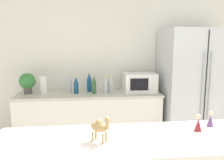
# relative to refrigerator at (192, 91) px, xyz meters

# --- Properties ---
(wall_back) EXTENTS (8.00, 0.06, 2.55)m
(wall_back) POSITION_rel_refrigerator_xyz_m (-1.02, 0.41, 0.36)
(wall_back) COLOR white
(wall_back) RESTS_ON ground_plane
(back_counter) EXTENTS (2.09, 0.63, 0.90)m
(back_counter) POSITION_rel_refrigerator_xyz_m (-1.56, 0.08, -0.46)
(back_counter) COLOR white
(back_counter) RESTS_ON ground_plane
(refrigerator) EXTENTS (0.94, 0.75, 1.83)m
(refrigerator) POSITION_rel_refrigerator_xyz_m (0.00, 0.00, 0.00)
(refrigerator) COLOR silver
(refrigerator) RESTS_ON ground_plane
(potted_plant) EXTENTS (0.23, 0.23, 0.30)m
(potted_plant) POSITION_rel_refrigerator_xyz_m (-2.45, 0.11, 0.16)
(potted_plant) COLOR #595451
(potted_plant) RESTS_ON back_counter
(paper_towel_roll) EXTENTS (0.11, 0.11, 0.25)m
(paper_towel_roll) POSITION_rel_refrigerator_xyz_m (-2.22, 0.10, 0.11)
(paper_towel_roll) COLOR white
(paper_towel_roll) RESTS_ON back_counter
(microwave) EXTENTS (0.48, 0.37, 0.28)m
(microwave) POSITION_rel_refrigerator_xyz_m (-0.80, 0.10, 0.13)
(microwave) COLOR white
(microwave) RESTS_ON back_counter
(back_bottle_0) EXTENTS (0.07, 0.07, 0.29)m
(back_bottle_0) POSITION_rel_refrigerator_xyz_m (-1.86, 0.12, 0.12)
(back_bottle_0) COLOR #B2B7BC
(back_bottle_0) RESTS_ON back_counter
(back_bottle_1) EXTENTS (0.07, 0.07, 0.25)m
(back_bottle_1) POSITION_rel_refrigerator_xyz_m (-1.75, 0.05, 0.11)
(back_bottle_1) COLOR navy
(back_bottle_1) RESTS_ON back_counter
(back_bottle_2) EXTENTS (0.06, 0.06, 0.27)m
(back_bottle_2) POSITION_rel_refrigerator_xyz_m (-1.49, 0.00, 0.11)
(back_bottle_2) COLOR #2D6033
(back_bottle_2) RESTS_ON back_counter
(back_bottle_3) EXTENTS (0.08, 0.08, 0.25)m
(back_bottle_3) POSITION_rel_refrigerator_xyz_m (-1.24, 0.06, 0.11)
(back_bottle_3) COLOR #B2B7BC
(back_bottle_3) RESTS_ON back_counter
(back_bottle_4) EXTENTS (0.07, 0.07, 0.29)m
(back_bottle_4) POSITION_rel_refrigerator_xyz_m (-1.56, 0.17, 0.13)
(back_bottle_4) COLOR navy
(back_bottle_4) RESTS_ON back_counter
(back_bottle_5) EXTENTS (0.07, 0.07, 0.25)m
(back_bottle_5) POSITION_rel_refrigerator_xyz_m (-1.33, 0.01, 0.11)
(back_bottle_5) COLOR #B2B7BC
(back_bottle_5) RESTS_ON back_counter
(camel_figurine) EXTENTS (0.13, 0.12, 0.17)m
(camel_figurine) POSITION_rel_refrigerator_xyz_m (-1.50, -1.85, 0.19)
(camel_figurine) COLOR tan
(camel_figurine) RESTS_ON bar_counter
(wise_man_figurine_blue) EXTENTS (0.05, 0.05, 0.11)m
(wise_man_figurine_blue) POSITION_rel_refrigerator_xyz_m (-0.70, -1.68, 0.14)
(wise_man_figurine_blue) COLOR #6B4784
(wise_man_figurine_blue) RESTS_ON bar_counter
(wise_man_figurine_crimson) EXTENTS (0.05, 0.05, 0.12)m
(wise_man_figurine_crimson) POSITION_rel_refrigerator_xyz_m (-0.83, -1.75, 0.15)
(wise_man_figurine_crimson) COLOR maroon
(wise_man_figurine_crimson) RESTS_ON bar_counter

